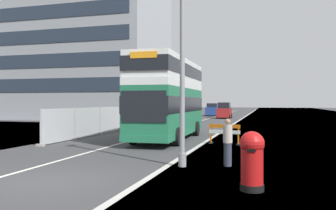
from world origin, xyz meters
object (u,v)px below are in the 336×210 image
object	(u,v)px
double_decker_bus	(169,97)
car_receding_mid	(224,111)
roadworks_barrier	(224,132)
red_pillar_postbox	(252,158)
car_receding_far	(213,110)
car_oncoming_near	(187,113)
lamppost_foreground	(182,63)
pedestrian_at_kerb	(228,142)

from	to	relation	value
double_decker_bus	car_receding_mid	distance (m)	29.41
roadworks_barrier	double_decker_bus	bearing A→B (deg)	157.15
red_pillar_postbox	car_receding_far	xyz separation A→B (m)	(-8.52, 48.68, 0.14)
car_oncoming_near	roadworks_barrier	bearing A→B (deg)	-71.80
red_pillar_postbox	roadworks_barrier	bearing A→B (deg)	100.88
lamppost_foreground	double_decker_bus	bearing A→B (deg)	108.77
red_pillar_postbox	roadworks_barrier	xyz separation A→B (m)	(-1.94, 10.11, -0.17)
car_oncoming_near	car_receding_mid	bearing A→B (deg)	72.26
double_decker_bus	roadworks_barrier	world-z (taller)	double_decker_bus
car_oncoming_near	car_receding_far	size ratio (longest dim) A/B	1.14
car_oncoming_near	car_receding_mid	xyz separation A→B (m)	(3.17, 9.92, -0.03)
double_decker_bus	car_receding_far	distance (m)	37.19
roadworks_barrier	car_receding_mid	bearing A→B (deg)	96.87
car_oncoming_near	pedestrian_at_kerb	bearing A→B (deg)	-74.21
lamppost_foreground	red_pillar_postbox	bearing A→B (deg)	-47.78
double_decker_bus	car_receding_far	world-z (taller)	double_decker_bus
pedestrian_at_kerb	car_receding_far	bearing A→B (deg)	99.41
car_receding_far	roadworks_barrier	bearing A→B (deg)	-80.33
lamppost_foreground	car_receding_mid	bearing A→B (deg)	94.60
car_receding_mid	car_receding_far	size ratio (longest dim) A/B	1.07
car_oncoming_near	car_receding_mid	size ratio (longest dim) A/B	1.06
car_receding_mid	pedestrian_at_kerb	bearing A→B (deg)	-82.95
lamppost_foreground	car_receding_far	distance (m)	46.28
pedestrian_at_kerb	roadworks_barrier	bearing A→B (deg)	97.88
car_receding_mid	car_receding_far	xyz separation A→B (m)	(-2.85, 7.67, -0.05)
double_decker_bus	pedestrian_at_kerb	world-z (taller)	double_decker_bus
roadworks_barrier	car_oncoming_near	world-z (taller)	car_oncoming_near
red_pillar_postbox	lamppost_foreground	bearing A→B (deg)	132.22
double_decker_bus	red_pillar_postbox	world-z (taller)	double_decker_bus
double_decker_bus	lamppost_foreground	size ratio (longest dim) A/B	1.27
roadworks_barrier	car_receding_far	size ratio (longest dim) A/B	0.45
roadworks_barrier	car_receding_far	distance (m)	39.12
double_decker_bus	red_pillar_postbox	bearing A→B (deg)	-64.39
red_pillar_postbox	car_receding_mid	distance (m)	41.40
lamppost_foreground	red_pillar_postbox	world-z (taller)	lamppost_foreground
red_pillar_postbox	roadworks_barrier	size ratio (longest dim) A/B	0.89
double_decker_bus	lamppost_foreground	xyz separation A→B (m)	(2.98, -8.78, 1.14)
red_pillar_postbox	roadworks_barrier	distance (m)	10.30
roadworks_barrier	car_oncoming_near	xyz separation A→B (m)	(-6.90, 20.97, 0.39)
red_pillar_postbox	car_receding_mid	bearing A→B (deg)	97.87
roadworks_barrier	car_receding_mid	world-z (taller)	car_receding_mid
red_pillar_postbox	pedestrian_at_kerb	size ratio (longest dim) A/B	0.91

